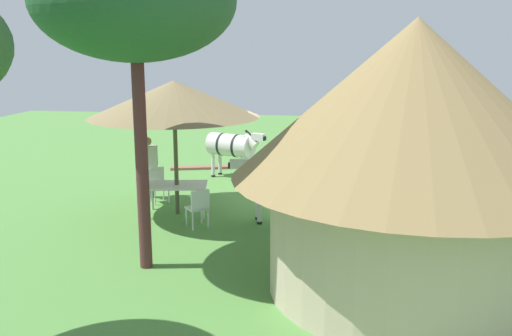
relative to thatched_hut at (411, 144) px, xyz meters
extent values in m
plane|color=#548C40|center=(2.24, -5.07, -2.50)|extent=(36.00, 36.00, 0.00)
cylinder|color=beige|center=(0.00, 0.00, -1.52)|extent=(4.48, 4.48, 1.95)
cone|color=olive|center=(0.00, 0.00, 0.71)|extent=(5.75, 5.75, 2.53)
cylinder|color=#4E4D34|center=(5.01, -3.61, -1.31)|extent=(0.10, 0.10, 2.38)
cone|color=olive|center=(5.01, -3.61, 0.31)|extent=(4.03, 4.03, 0.86)
cube|color=silver|center=(5.01, -3.61, -1.78)|extent=(1.59, 1.17, 0.04)
cylinder|color=silver|center=(4.28, -3.35, -2.15)|extent=(0.06, 0.06, 0.70)
cylinder|color=silver|center=(5.58, -3.10, -2.15)|extent=(0.06, 0.06, 0.70)
cylinder|color=silver|center=(4.43, -4.12, -2.15)|extent=(0.06, 0.06, 0.70)
cylinder|color=silver|center=(5.73, -3.87, -2.15)|extent=(0.06, 0.06, 0.70)
cube|color=silver|center=(5.76, -4.50, -2.05)|extent=(0.61, 0.60, 0.04)
cube|color=silver|center=(5.89, -4.65, -1.82)|extent=(0.36, 0.32, 0.45)
cylinder|color=silver|center=(5.50, -4.49, -2.27)|extent=(0.04, 0.04, 0.45)
cylinder|color=silver|center=(5.79, -4.24, -2.27)|extent=(0.04, 0.04, 0.45)
cylinder|color=silver|center=(5.73, -4.76, -2.27)|extent=(0.04, 0.04, 0.45)
cylinder|color=silver|center=(6.02, -4.52, -2.27)|extent=(0.04, 0.04, 0.45)
cube|color=white|center=(4.27, -2.70, -2.05)|extent=(0.61, 0.60, 0.04)
cube|color=white|center=(4.15, -2.55, -1.82)|extent=(0.37, 0.31, 0.45)
cylinder|color=white|center=(4.53, -2.72, -2.27)|extent=(0.04, 0.04, 0.45)
cylinder|color=white|center=(4.23, -2.96, -2.27)|extent=(0.04, 0.04, 0.45)
cylinder|color=white|center=(4.30, -2.44, -2.27)|extent=(0.04, 0.04, 0.45)
cylinder|color=white|center=(4.01, -2.68, -2.27)|extent=(0.04, 0.04, 0.45)
cylinder|color=black|center=(6.14, -4.98, -2.08)|extent=(0.12, 0.12, 0.83)
cylinder|color=black|center=(6.23, -4.87, -2.08)|extent=(0.12, 0.12, 0.83)
cube|color=beige|center=(6.18, -4.92, -1.38)|extent=(0.44, 0.48, 0.58)
cylinder|color=#A37048|center=(6.02, -5.12, -1.36)|extent=(0.09, 0.09, 0.55)
cylinder|color=#A37048|center=(6.34, -4.72, -1.36)|extent=(0.09, 0.09, 0.55)
sphere|color=#A37048|center=(6.18, -4.92, -0.96)|extent=(0.22, 0.22, 0.22)
cylinder|color=black|center=(0.57, -8.23, -2.07)|extent=(0.13, 0.13, 0.86)
cylinder|color=black|center=(0.71, -8.31, -2.07)|extent=(0.13, 0.13, 0.86)
cube|color=silver|center=(0.64, -8.27, -1.33)|extent=(0.51, 0.42, 0.61)
cylinder|color=beige|center=(0.41, -8.14, -1.31)|extent=(0.09, 0.09, 0.57)
cylinder|color=beige|center=(0.87, -8.41, -1.31)|extent=(0.09, 0.09, 0.57)
sphere|color=beige|center=(0.64, -8.27, -0.89)|extent=(0.23, 0.23, 0.23)
cube|color=#C05448|center=(-0.59, -4.88, -2.28)|extent=(0.76, 0.75, 0.03)
cube|color=silver|center=(-0.38, -4.70, -2.04)|extent=(0.71, 0.72, 0.39)
cube|color=beige|center=(-0.38, -5.05, -2.39)|extent=(0.49, 0.42, 0.22)
cube|color=beige|center=(-0.71, -4.65, -2.39)|extent=(0.49, 0.42, 0.22)
cylinder|color=silver|center=(2.40, -3.46, -1.45)|extent=(1.63, 1.01, 0.64)
cylinder|color=black|center=(2.11, -3.54, -1.45)|extent=(0.25, 0.65, 0.65)
cylinder|color=black|center=(2.66, -3.39, -1.45)|extent=(0.25, 0.65, 0.65)
cylinder|color=silver|center=(3.13, -3.26, -1.27)|extent=(0.59, 0.42, 0.49)
cube|color=silver|center=(3.40, -3.19, -1.11)|extent=(0.43, 0.28, 0.20)
cube|color=black|center=(3.57, -3.14, -1.14)|extent=(0.15, 0.15, 0.12)
cube|color=black|center=(3.13, -3.26, -1.07)|extent=(0.36, 0.13, 0.28)
cylinder|color=silver|center=(2.91, -3.14, -2.09)|extent=(0.11, 0.11, 0.81)
cylinder|color=black|center=(2.91, -3.14, -2.47)|extent=(0.13, 0.13, 0.06)
cylinder|color=silver|center=(3.00, -3.48, -2.09)|extent=(0.11, 0.11, 0.81)
cylinder|color=black|center=(3.00, -3.48, -2.47)|extent=(0.13, 0.13, 0.06)
cylinder|color=silver|center=(1.80, -3.44, -2.09)|extent=(0.11, 0.11, 0.81)
cylinder|color=black|center=(1.80, -3.44, -2.47)|extent=(0.13, 0.13, 0.06)
cylinder|color=silver|center=(1.89, -3.78, -2.09)|extent=(0.11, 0.11, 0.81)
cylinder|color=black|center=(1.89, -3.78, -2.47)|extent=(0.13, 0.13, 0.06)
cylinder|color=black|center=(1.62, -3.67, -1.55)|extent=(0.24, 0.11, 0.53)
cylinder|color=silver|center=(4.46, -7.52, -1.47)|extent=(1.58, 1.18, 0.69)
cylinder|color=black|center=(4.72, -7.62, -1.47)|extent=(0.34, 0.68, 0.70)
cylinder|color=black|center=(4.22, -7.42, -1.47)|extent=(0.34, 0.68, 0.70)
cylinder|color=silver|center=(3.80, -7.25, -1.29)|extent=(0.62, 0.49, 0.51)
cube|color=silver|center=(3.54, -7.14, -1.13)|extent=(0.44, 0.32, 0.20)
cube|color=black|center=(3.37, -7.07, -1.16)|extent=(0.16, 0.16, 0.12)
cube|color=black|center=(3.80, -7.25, -1.09)|extent=(0.35, 0.18, 0.28)
cylinder|color=silver|center=(3.88, -7.49, -2.11)|extent=(0.11, 0.11, 0.77)
cylinder|color=black|center=(3.88, -7.49, -2.47)|extent=(0.13, 0.13, 0.06)
cylinder|color=silver|center=(4.03, -7.13, -2.11)|extent=(0.11, 0.11, 0.77)
cylinder|color=black|center=(4.03, -7.13, -2.47)|extent=(0.13, 0.13, 0.06)
cylinder|color=silver|center=(4.88, -7.90, -2.11)|extent=(0.11, 0.11, 0.77)
cylinder|color=black|center=(4.88, -7.90, -2.47)|extent=(0.13, 0.13, 0.06)
cylinder|color=silver|center=(5.03, -7.54, -2.11)|extent=(0.11, 0.11, 0.77)
cylinder|color=black|center=(5.03, -7.54, -2.47)|extent=(0.13, 0.13, 0.06)
cylinder|color=black|center=(5.16, -7.80, -1.57)|extent=(0.24, 0.14, 0.53)
cylinder|color=silver|center=(-0.59, -6.97, -1.50)|extent=(1.06, 1.63, 0.68)
cylinder|color=black|center=(-0.67, -7.26, -1.50)|extent=(0.69, 0.27, 0.69)
cylinder|color=black|center=(-0.52, -6.71, -1.50)|extent=(0.69, 0.27, 0.69)
cylinder|color=silver|center=(-0.39, -6.25, -1.32)|extent=(0.44, 0.61, 0.51)
cube|color=silver|center=(-0.31, -5.98, -1.16)|extent=(0.28, 0.43, 0.20)
cube|color=black|center=(-0.26, -5.81, -1.19)|extent=(0.15, 0.15, 0.12)
cube|color=black|center=(-0.39, -6.25, -1.12)|extent=(0.14, 0.36, 0.28)
cylinder|color=silver|center=(-0.62, -6.38, -2.12)|extent=(0.11, 0.11, 0.75)
cylinder|color=black|center=(-0.62, -6.38, -2.47)|extent=(0.13, 0.13, 0.06)
cylinder|color=silver|center=(-0.26, -6.48, -2.12)|extent=(0.11, 0.11, 0.75)
cylinder|color=black|center=(-0.26, -6.48, -2.47)|extent=(0.13, 0.13, 0.06)
cylinder|color=silver|center=(-0.93, -7.47, -2.12)|extent=(0.11, 0.11, 0.75)
cylinder|color=black|center=(-0.93, -7.47, -2.47)|extent=(0.13, 0.13, 0.06)
cylinder|color=silver|center=(-0.57, -7.57, -2.12)|extent=(0.11, 0.11, 0.75)
cylinder|color=black|center=(-0.57, -7.57, -2.47)|extent=(0.13, 0.13, 0.06)
cylinder|color=black|center=(-0.81, -7.74, -1.60)|extent=(0.11, 0.24, 0.53)
cylinder|color=#562B2D|center=(4.62, -0.30, -0.58)|extent=(0.23, 0.23, 3.83)
ellipsoid|color=#24562E|center=(4.62, -0.30, 2.28)|extent=(3.46, 3.46, 2.07)
cube|color=#955C4C|center=(5.31, -8.72, -2.46)|extent=(2.79, 1.11, 0.08)
camera|label=1|loc=(1.09, 9.08, 1.58)|focal=39.31mm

